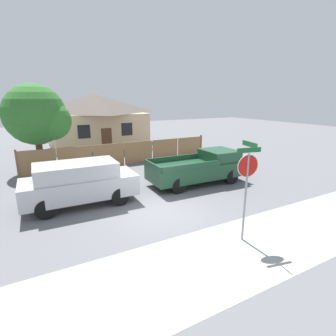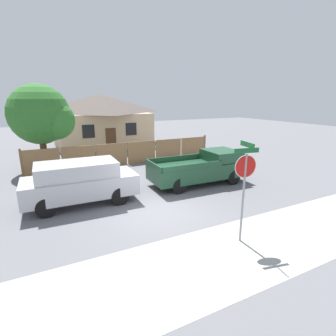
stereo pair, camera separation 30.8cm
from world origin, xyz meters
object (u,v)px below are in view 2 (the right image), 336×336
at_px(house, 100,119).
at_px(orange_pickup, 202,168).
at_px(oak_tree, 43,116).
at_px(stop_sign, 245,176).
at_px(red_suv, 80,181).

height_order(house, orange_pickup, house).
height_order(oak_tree, orange_pickup, oak_tree).
xyz_separation_m(house, oak_tree, (-5.29, -8.00, 0.91)).
bearing_deg(house, oak_tree, -123.49).
height_order(orange_pickup, stop_sign, stop_sign).
relative_size(oak_tree, orange_pickup, 1.01).
bearing_deg(orange_pickup, stop_sign, -110.43).
xyz_separation_m(house, red_suv, (-4.35, -14.77, -1.50)).
height_order(house, red_suv, house).
distance_m(house, stop_sign, 20.34).
distance_m(red_suv, stop_sign, 6.98).
bearing_deg(orange_pickup, oak_tree, 138.58).
height_order(oak_tree, red_suv, oak_tree).
distance_m(orange_pickup, stop_sign, 6.14).
height_order(red_suv, stop_sign, stop_sign).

